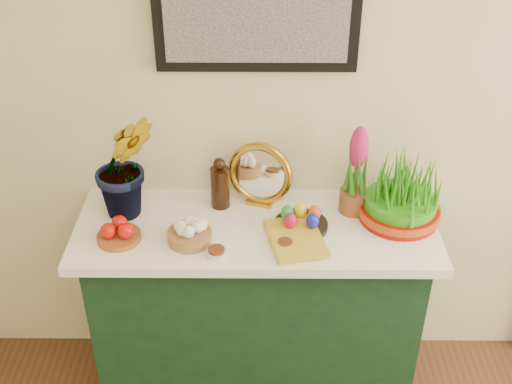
% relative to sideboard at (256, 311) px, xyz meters
% --- Properties ---
extents(sideboard, '(1.30, 0.45, 0.85)m').
position_rel_sideboard_xyz_m(sideboard, '(0.00, 0.00, 0.00)').
color(sideboard, '#14381C').
rests_on(sideboard, ground).
extents(tablecloth, '(1.40, 0.55, 0.04)m').
position_rel_sideboard_xyz_m(tablecloth, '(0.00, 0.00, 0.45)').
color(tablecloth, white).
rests_on(tablecloth, sideboard).
extents(hyacinth_green, '(0.35, 0.32, 0.58)m').
position_rel_sideboard_xyz_m(hyacinth_green, '(-0.50, 0.07, 0.75)').
color(hyacinth_green, '#2D701C').
rests_on(hyacinth_green, tablecloth).
extents(apple_bowl, '(0.21, 0.21, 0.08)m').
position_rel_sideboard_xyz_m(apple_bowl, '(-0.51, -0.10, 0.50)').
color(apple_bowl, brown).
rests_on(apple_bowl, tablecloth).
extents(garlic_basket, '(0.19, 0.19, 0.09)m').
position_rel_sideboard_xyz_m(garlic_basket, '(-0.25, -0.11, 0.50)').
color(garlic_basket, '#90603A').
rests_on(garlic_basket, tablecloth).
extents(vinegar_cruet, '(0.08, 0.08, 0.22)m').
position_rel_sideboard_xyz_m(vinegar_cruet, '(-0.14, 0.12, 0.56)').
color(vinegar_cruet, black).
rests_on(vinegar_cruet, tablecloth).
extents(mirror, '(0.27, 0.14, 0.27)m').
position_rel_sideboard_xyz_m(mirror, '(0.01, 0.15, 0.59)').
color(mirror, '#B58626').
rests_on(mirror, tablecloth).
extents(book, '(0.22, 0.29, 0.03)m').
position_rel_sideboard_xyz_m(book, '(0.05, -0.13, 0.48)').
color(book, gold).
rests_on(book, tablecloth).
extents(spice_dish_left, '(0.08, 0.08, 0.03)m').
position_rel_sideboard_xyz_m(spice_dish_left, '(-0.14, -0.19, 0.48)').
color(spice_dish_left, silver).
rests_on(spice_dish_left, tablecloth).
extents(spice_dish_right, '(0.07, 0.07, 0.03)m').
position_rel_sideboard_xyz_m(spice_dish_right, '(0.11, -0.15, 0.48)').
color(spice_dish_right, silver).
rests_on(spice_dish_right, tablecloth).
extents(egg_plate, '(0.25, 0.25, 0.09)m').
position_rel_sideboard_xyz_m(egg_plate, '(0.17, -0.02, 0.50)').
color(egg_plate, black).
rests_on(egg_plate, tablecloth).
extents(hyacinth_pink, '(0.11, 0.11, 0.38)m').
position_rel_sideboard_xyz_m(hyacinth_pink, '(0.39, 0.09, 0.63)').
color(hyacinth_pink, brown).
rests_on(hyacinth_pink, tablecloth).
extents(wheatgrass_sabzeh, '(0.32, 0.32, 0.26)m').
position_rel_sideboard_xyz_m(wheatgrass_sabzeh, '(0.56, 0.04, 0.58)').
color(wheatgrass_sabzeh, '#930E03').
rests_on(wheatgrass_sabzeh, tablecloth).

